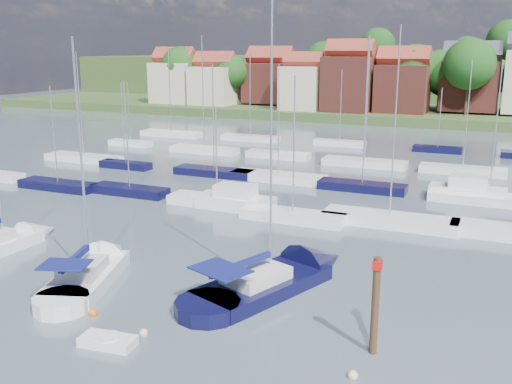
% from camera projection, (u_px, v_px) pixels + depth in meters
% --- Properties ---
extents(ground, '(260.00, 260.00, 0.00)m').
position_uv_depth(ground, '(350.00, 172.00, 66.78)').
color(ground, '#404E57').
rests_on(ground, ground).
extents(sailboat_left, '(2.85, 9.75, 13.25)m').
position_uv_depth(sailboat_left, '(10.00, 242.00, 41.13)').
color(sailboat_left, silver).
rests_on(sailboat_left, ground).
extents(sailboat_centre, '(6.67, 12.07, 15.88)m').
position_uv_depth(sailboat_centre, '(95.00, 269.00, 36.08)').
color(sailboat_centre, silver).
rests_on(sailboat_centre, ground).
extents(sailboat_navy, '(8.18, 14.09, 18.86)m').
position_uv_depth(sailboat_navy, '(285.00, 277.00, 34.93)').
color(sailboat_navy, black).
rests_on(sailboat_navy, ground).
extents(tender, '(2.82, 1.55, 0.58)m').
position_uv_depth(tender, '(108.00, 341.00, 27.43)').
color(tender, silver).
rests_on(tender, ground).
extents(timber_piling, '(0.40, 0.40, 7.03)m').
position_uv_depth(timber_piling, '(374.00, 324.00, 26.46)').
color(timber_piling, '#4C331E').
rests_on(timber_piling, ground).
extents(buoy_c, '(0.51, 0.51, 0.51)m').
position_uv_depth(buoy_c, '(93.00, 315.00, 30.67)').
color(buoy_c, '#D85914').
rests_on(buoy_c, ground).
extents(buoy_d, '(0.44, 0.44, 0.44)m').
position_uv_depth(buoy_d, '(144.00, 335.00, 28.51)').
color(buoy_d, beige).
rests_on(buoy_d, ground).
extents(buoy_e, '(0.46, 0.46, 0.46)m').
position_uv_depth(buoy_e, '(278.00, 285.00, 34.52)').
color(buoy_e, '#D85914').
rests_on(buoy_e, ground).
extents(buoy_f, '(0.46, 0.46, 0.46)m').
position_uv_depth(buoy_f, '(353.00, 377.00, 24.81)').
color(buoy_f, beige).
rests_on(buoy_f, ground).
extents(marina_field, '(79.62, 41.41, 15.93)m').
position_uv_depth(marina_field, '(356.00, 178.00, 61.62)').
color(marina_field, silver).
rests_on(marina_field, ground).
extents(far_shore_town, '(212.46, 90.00, 22.27)m').
position_uv_depth(far_shore_town, '(450.00, 87.00, 147.20)').
color(far_shore_town, '#3A4F27').
rests_on(far_shore_town, ground).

